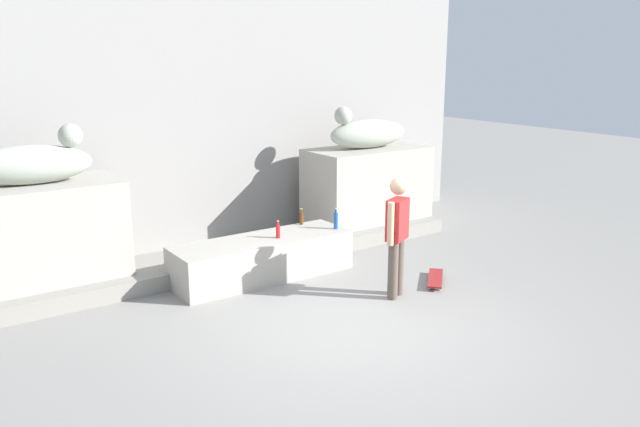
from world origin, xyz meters
name	(u,v)px	position (x,y,z in m)	size (l,w,h in m)	color
ground_plane	(356,329)	(0.00, 0.00, 0.00)	(40.00, 40.00, 0.00)	gray
facade_wall	(188,88)	(0.00, 4.68, 2.69)	(11.67, 0.60, 5.38)	gray
pedestal_left	(37,241)	(-2.88, 3.36, 0.79)	(2.25, 1.16, 1.58)	#A39E93
pedestal_right	(367,190)	(2.88, 3.36, 0.79)	(2.25, 1.16, 1.58)	#A39E93
statue_reclining_left	(31,163)	(-2.84, 3.36, 1.86)	(1.66, 0.75, 0.78)	#A9B09F
statue_reclining_right	(366,133)	(2.84, 3.36, 1.86)	(1.63, 0.64, 0.78)	#A9B09F
ledge_block	(263,258)	(0.00, 2.26, 0.30)	(2.72, 0.86, 0.60)	#A39E93
skater	(397,232)	(1.11, 0.54, 0.92)	(0.50, 0.34, 1.67)	brown
skateboard	(435,278)	(1.96, 0.62, 0.06)	(0.72, 0.69, 0.08)	maroon
bottle_red	(278,231)	(0.22, 2.16, 0.71)	(0.06, 0.06, 0.27)	red
bottle_blue	(336,220)	(1.21, 2.07, 0.74)	(0.07, 0.07, 0.33)	#194C99
bottle_brown	(301,218)	(0.92, 2.61, 0.71)	(0.06, 0.06, 0.26)	#593314
stair_step	(247,261)	(0.00, 2.76, 0.12)	(8.00, 0.50, 0.24)	gray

